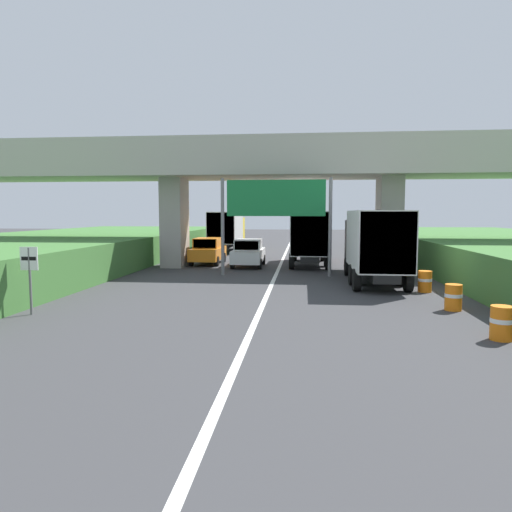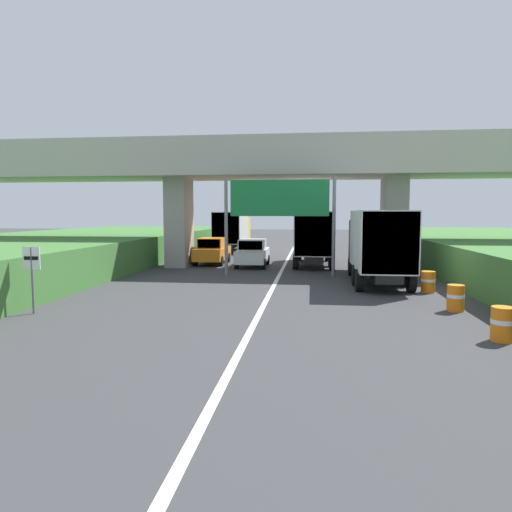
# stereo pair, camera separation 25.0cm
# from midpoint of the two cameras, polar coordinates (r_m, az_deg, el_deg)

# --- Properties ---
(lane_centre_stripe) EXTENTS (0.20, 89.93, 0.01)m
(lane_centre_stripe) POSITION_cam_midpoint_polar(r_m,az_deg,el_deg) (22.13, 1.72, -3.31)
(lane_centre_stripe) COLOR white
(lane_centre_stripe) RESTS_ON ground
(overpass_bridge) EXTENTS (40.00, 4.80, 7.67)m
(overpass_bridge) POSITION_cam_midpoint_polar(r_m,az_deg,el_deg) (28.22, 2.67, 10.27)
(overpass_bridge) COLOR #ADA89E
(overpass_bridge) RESTS_ON ground
(overhead_highway_sign) EXTENTS (5.88, 0.18, 5.17)m
(overhead_highway_sign) POSITION_cam_midpoint_polar(r_m,az_deg,el_deg) (24.45, 2.17, 6.42)
(overhead_highway_sign) COLOR slate
(overhead_highway_sign) RESTS_ON ground
(speed_limit_sign) EXTENTS (0.60, 0.08, 2.23)m
(speed_limit_sign) POSITION_cam_midpoint_polar(r_m,az_deg,el_deg) (16.75, -26.56, -1.55)
(speed_limit_sign) COLOR slate
(speed_limit_sign) RESTS_ON ground
(truck_yellow) EXTENTS (2.44, 7.30, 3.44)m
(truck_yellow) POSITION_cam_midpoint_polar(r_m,az_deg,el_deg) (40.22, -3.75, 3.29)
(truck_yellow) COLOR black
(truck_yellow) RESTS_ON ground
(truck_red) EXTENTS (2.44, 7.30, 3.44)m
(truck_red) POSITION_cam_midpoint_polar(r_m,az_deg,el_deg) (29.67, 6.37, 2.58)
(truck_red) COLOR black
(truck_red) RESTS_ON ground
(truck_black) EXTENTS (2.44, 7.30, 3.44)m
(truck_black) POSITION_cam_midpoint_polar(r_m,az_deg,el_deg) (22.35, 14.14, 1.59)
(truck_black) COLOR black
(truck_black) RESTS_ON ground
(car_white) EXTENTS (1.86, 4.10, 1.72)m
(car_white) POSITION_cam_midpoint_polar(r_m,az_deg,el_deg) (28.72, -1.19, 0.37)
(car_white) COLOR silver
(car_white) RESTS_ON ground
(car_orange) EXTENTS (1.86, 4.10, 1.72)m
(car_orange) POSITION_cam_midpoint_polar(r_m,az_deg,el_deg) (30.41, -6.20, 0.62)
(car_orange) COLOR orange
(car_orange) RESTS_ON ground
(construction_barrel_2) EXTENTS (0.57, 0.57, 0.90)m
(construction_barrel_2) POSITION_cam_midpoint_polar(r_m,az_deg,el_deg) (13.69, 27.61, -7.32)
(construction_barrel_2) COLOR orange
(construction_barrel_2) RESTS_ON ground
(construction_barrel_3) EXTENTS (0.57, 0.57, 0.90)m
(construction_barrel_3) POSITION_cam_midpoint_polar(r_m,az_deg,el_deg) (17.12, 22.81, -4.70)
(construction_barrel_3) COLOR orange
(construction_barrel_3) RESTS_ON ground
(construction_barrel_4) EXTENTS (0.57, 0.57, 0.90)m
(construction_barrel_4) POSITION_cam_midpoint_polar(r_m,az_deg,el_deg) (20.67, 19.81, -2.95)
(construction_barrel_4) COLOR orange
(construction_barrel_4) RESTS_ON ground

